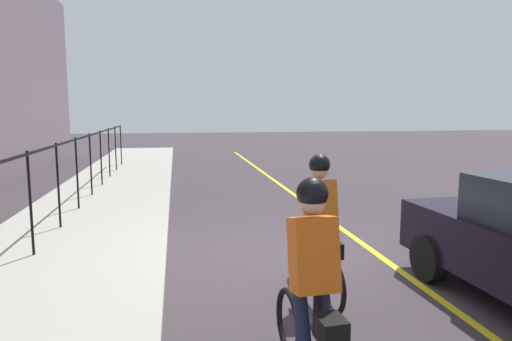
{
  "coord_description": "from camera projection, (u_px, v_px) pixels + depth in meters",
  "views": [
    {
      "loc": [
        -7.09,
        1.61,
        2.36
      ],
      "look_at": [
        2.9,
        -0.14,
        1.0
      ],
      "focal_mm": 32.07,
      "sensor_mm": 36.0,
      "label": 1
    }
  ],
  "objects": [
    {
      "name": "cyclist_follow",
      "position": [
        312.0,
        288.0,
        3.72
      ],
      "size": [
        1.71,
        0.38,
        1.83
      ],
      "rotation": [
        0.0,
        0.0,
        0.07
      ],
      "color": "black",
      "rests_on": "ground"
    },
    {
      "name": "iron_fence",
      "position": [
        44.0,
        172.0,
        7.66
      ],
      "size": [
        21.78,
        0.04,
        1.6
      ],
      "color": "black",
      "rests_on": "sidewalk"
    },
    {
      "name": "cyclist_lead",
      "position": [
        319.0,
        228.0,
        5.63
      ],
      "size": [
        1.71,
        0.38,
        1.83
      ],
      "rotation": [
        0.0,
        0.0,
        0.07
      ],
      "color": "black",
      "rests_on": "ground"
    },
    {
      "name": "sidewalk",
      "position": [
        59.0,
        261.0,
        6.92
      ],
      "size": [
        40.0,
        3.2,
        0.15
      ],
      "primitive_type": "cube",
      "color": "#9C9B8E",
      "rests_on": "ground"
    },
    {
      "name": "lane_line_centre",
      "position": [
        369.0,
        249.0,
        7.79
      ],
      "size": [
        36.0,
        0.12,
        0.01
      ],
      "primitive_type": "cube",
      "color": "yellow",
      "rests_on": "ground"
    },
    {
      "name": "ground_plane",
      "position": [
        278.0,
        254.0,
        7.51
      ],
      "size": [
        80.0,
        80.0,
        0.0
      ],
      "primitive_type": "plane",
      "color": "#393035"
    }
  ]
}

